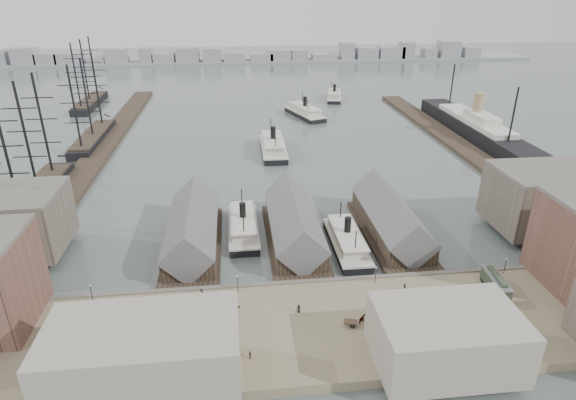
{
  "coord_description": "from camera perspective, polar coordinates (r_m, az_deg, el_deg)",
  "views": [
    {
      "loc": [
        -14.2,
        -93.26,
        62.06
      ],
      "look_at": [
        0.0,
        30.0,
        6.0
      ],
      "focal_mm": 30.0,
      "sensor_mm": 36.0,
      "label": 1
    }
  ],
  "objects": [
    {
      "name": "ground",
      "position": [
        112.92,
        1.76,
        -9.04
      ],
      "size": [
        900.0,
        900.0,
        0.0
      ],
      "primitive_type": "plane",
      "color": "#4B5755",
      "rests_on": "ground"
    },
    {
      "name": "quay",
      "position": [
        96.42,
        3.52,
        -15.03
      ],
      "size": [
        180.0,
        30.0,
        2.0
      ],
      "primitive_type": "cube",
      "color": "#7B6D53",
      "rests_on": "ground"
    },
    {
      "name": "seawall",
      "position": [
        108.01,
        2.17,
        -10.03
      ],
      "size": [
        180.0,
        1.2,
        2.3
      ],
      "primitive_type": "cube",
      "color": "#59544C",
      "rests_on": "ground"
    },
    {
      "name": "west_wharf",
      "position": [
        209.75,
        -21.22,
        5.66
      ],
      "size": [
        10.0,
        220.0,
        1.6
      ],
      "primitive_type": "cube",
      "color": "#2D231C",
      "rests_on": "ground"
    },
    {
      "name": "east_wharf",
      "position": [
        214.1,
        19.38,
        6.3
      ],
      "size": [
        10.0,
        180.0,
        1.6
      ],
      "primitive_type": "cube",
      "color": "#2D231C",
      "rests_on": "ground"
    },
    {
      "name": "ferry_shed_west",
      "position": [
        124.77,
        -11.27,
        -3.6
      ],
      "size": [
        14.0,
        42.0,
        12.6
      ],
      "color": "#2D231C",
      "rests_on": "ground"
    },
    {
      "name": "ferry_shed_center",
      "position": [
        125.02,
        0.69,
        -3.03
      ],
      "size": [
        14.0,
        42.0,
        12.6
      ],
      "color": "#2D231C",
      "rests_on": "ground"
    },
    {
      "name": "ferry_shed_east",
      "position": [
        130.55,
        12.09,
        -2.36
      ],
      "size": [
        14.0,
        42.0,
        12.6
      ],
      "color": "#2D231C",
      "rests_on": "ground"
    },
    {
      "name": "warehouse_west_back",
      "position": [
        135.31,
        -30.28,
        -2.32
      ],
      "size": [
        26.0,
        20.0,
        14.0
      ],
      "primitive_type": "cube",
      "color": "#60564C",
      "rests_on": "west_land"
    },
    {
      "name": "warehouse_east_back",
      "position": [
        145.74,
        28.38,
        0.1
      ],
      "size": [
        28.0,
        20.0,
        15.0
      ],
      "primitive_type": "cube",
      "color": "#60564C",
      "rests_on": "east_land"
    },
    {
      "name": "street_bldg_center",
      "position": [
        89.19,
        18.27,
        -15.28
      ],
      "size": [
        24.0,
        16.0,
        10.0
      ],
      "primitive_type": "cube",
      "color": "gray",
      "rests_on": "quay"
    },
    {
      "name": "street_bldg_west",
      "position": [
        83.21,
        -16.62,
        -17.45
      ],
      "size": [
        30.0,
        16.0,
        12.0
      ],
      "primitive_type": "cube",
      "color": "gray",
      "rests_on": "quay"
    },
    {
      "name": "lamp_post_far_w",
      "position": [
        108.06,
        -22.34,
        -9.82
      ],
      "size": [
        0.44,
        0.44,
        3.92
      ],
      "color": "black",
      "rests_on": "quay"
    },
    {
      "name": "lamp_post_near_w",
      "position": [
        103.59,
        -5.99,
        -9.45
      ],
      "size": [
        0.44,
        0.44,
        3.92
      ],
      "color": "black",
      "rests_on": "quay"
    },
    {
      "name": "lamp_post_near_e",
      "position": [
        107.62,
        10.35,
        -8.33
      ],
      "size": [
        0.44,
        0.44,
        3.92
      ],
      "color": "black",
      "rests_on": "quay"
    },
    {
      "name": "lamp_post_far_e",
      "position": [
        119.31,
        24.4,
        -6.83
      ],
      "size": [
        0.44,
        0.44,
        3.92
      ],
      "color": "black",
      "rests_on": "quay"
    },
    {
      "name": "far_shore",
      "position": [
        431.51,
        -5.11,
        16.48
      ],
      "size": [
        500.0,
        40.0,
        15.72
      ],
      "color": "gray",
      "rests_on": "ground"
    },
    {
      "name": "ferry_docked_west",
      "position": [
        130.87,
        -5.32,
        -3.02
      ],
      "size": [
        7.89,
        26.29,
        9.39
      ],
      "color": "black",
      "rests_on": "ground"
    },
    {
      "name": "ferry_docked_east",
      "position": [
        123.91,
        6.98,
        -4.79
      ],
      "size": [
        7.74,
        25.81,
        9.22
      ],
      "color": "black",
      "rests_on": "ground"
    },
    {
      "name": "ferry_open_near",
      "position": [
        193.29,
        -1.76,
        6.4
      ],
      "size": [
        9.79,
        31.58,
        11.24
      ],
      "rotation": [
        0.0,
        0.0,
        -0.01
      ],
      "color": "black",
      "rests_on": "ground"
    },
    {
      "name": "ferry_open_mid",
      "position": [
        247.87,
        2.01,
        10.4
      ],
      "size": [
        18.29,
        31.52,
        10.79
      ],
      "rotation": [
        0.0,
        0.0,
        0.33
      ],
      "color": "black",
      "rests_on": "ground"
    },
    {
      "name": "ferry_open_far",
      "position": [
        287.84,
        5.5,
        12.2
      ],
      "size": [
        12.94,
        27.14,
        9.32
      ],
      "rotation": [
        0.0,
        0.0,
        -0.2
      ],
      "color": "black",
      "rests_on": "ground"
    },
    {
      "name": "sailing_ship_near",
      "position": [
        163.97,
        -28.29,
        0.03
      ],
      "size": [
        8.92,
        61.43,
        36.66
      ],
      "color": "black",
      "rests_on": "ground"
    },
    {
      "name": "sailing_ship_mid",
      "position": [
        222.05,
        -22.09,
        6.96
      ],
      "size": [
        8.52,
        49.25,
        35.04
      ],
      "color": "black",
      "rests_on": "ground"
    },
    {
      "name": "sailing_ship_far",
      "position": [
        291.17,
        -22.42,
        10.73
      ],
      "size": [
        8.62,
        47.88,
        35.43
      ],
      "color": "black",
      "rests_on": "ground"
    },
    {
      "name": "ocean_steamer",
      "position": [
        231.18,
        21.25,
        8.13
      ],
      "size": [
        12.89,
        94.17,
        18.83
      ],
      "color": "black",
      "rests_on": "ground"
    },
    {
      "name": "tram",
      "position": [
        112.24,
        23.38,
        -9.17
      ],
      "size": [
        3.5,
        10.49,
        3.67
      ],
      "rotation": [
        0.0,
        0.0,
        -0.08
      ],
      "color": "black",
      "rests_on": "quay"
    },
    {
      "name": "horse_cart_left",
      "position": [
        99.93,
        -16.42,
        -13.23
      ],
      "size": [
        4.62,
        1.5,
        1.58
      ],
      "rotation": [
        0.0,
        0.0,
        1.57
      ],
      "color": "black",
      "rests_on": "quay"
    },
    {
      "name": "horse_cart_center",
      "position": [
        98.7,
        -6.75,
        -12.75
      ],
      "size": [
        5.05,
        2.3,
        1.7
      ],
      "rotation": [
        0.0,
        0.0,
        1.8
      ],
      "color": "black",
      "rests_on": "quay"
    },
    {
      "name": "horse_cart_right",
      "position": [
        96.4,
        8.51,
        -13.92
      ],
      "size": [
        4.85,
        2.7,
        1.64
      ],
      "rotation": [
        0.0,
        0.0,
        1.31
      ],
      "color": "black",
      "rests_on": "quay"
    },
    {
      "name": "pedestrian_0",
      "position": [
        104.41,
        -24.54,
        -12.76
      ],
      "size": [
        0.76,
        0.81,
        1.8
      ],
      "primitive_type": "imported",
      "rotation": [
        0.0,
        0.0,
        2.15
      ],
      "color": "black",
      "rests_on": "quay"
    },
    {
      "name": "pedestrian_1",
      "position": [
        99.66,
        -21.76,
        -14.23
      ],
      "size": [
        0.98,
        0.96,
        1.6
      ],
      "primitive_type": "imported",
      "rotation": [
        0.0,
        0.0,
        3.83
      ],
      "color": "black",
      "rests_on": "quay"
    },
    {
      "name": "pedestrian_2",
      "position": [
        104.12,
        -10.22,
        -10.76
      ],
      "size": [
        1.25,
        1.32,
        1.8
      ],
      "primitive_type": "imported",
      "rotation": [
        0.0,
        0.0,
        4.03
      ],
      "color": "black",
      "rests_on": "quay"
    },
    {
      "name": "pedestrian_3",
      "position": [
        88.55,
        -4.52,
        -17.8
      ],
      "size": [
        0.42,
        0.93,
        1.57
      ],
      "primitive_type": "imported",
      "rotation": [
        0.0,
        0.0,
        4.67
      ],
      "color": "black",
      "rests_on": "quay"
    },
    {
      "name": "pedestrian_4",
      "position": [
        98.2,
        1.28,
        -12.74
      ],
      "size": [
        1.02,
        0.84,
        1.8
      ],
      "primitive_type": "imported",
      "rotation": [
        0.0,
        0.0,
        5.93
      ],
      "color": "black",
      "rests_on": "quay"
    },
    {
      "name": "pedestrian_5",
      "position": [
        96.96,
        8.87,
        -13.71
      ],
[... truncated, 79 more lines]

